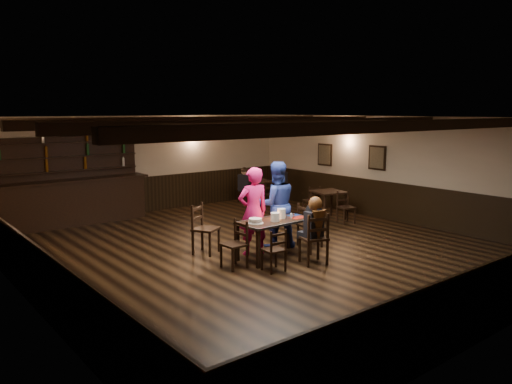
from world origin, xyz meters
TOP-DOWN VIEW (x-y plane):
  - ground at (0.00, 0.00)m, footprint 10.00×10.00m
  - room_shell at (0.01, 0.04)m, footprint 9.02×10.02m
  - dining_table at (-0.12, -0.67)m, footprint 1.48×0.77m
  - chair_near_left at (-0.67, -1.35)m, footprint 0.40×0.38m
  - chair_near_right at (0.19, -1.48)m, footprint 0.57×0.56m
  - chair_end_left at (-1.03, -0.69)m, footprint 0.40×0.42m
  - chair_end_right at (0.91, -0.51)m, footprint 0.47×0.48m
  - chair_far_pushed at (-1.04, 0.49)m, footprint 0.63×0.62m
  - woman_pink at (-0.29, -0.22)m, footprint 0.71×0.54m
  - man_blue at (0.42, -0.08)m, footprint 1.08×0.98m
  - seated_person at (0.21, -1.42)m, footprint 0.35×0.52m
  - cake at (-0.58, -0.66)m, footprint 0.31×0.31m
  - plate_stack_a at (-0.17, -0.75)m, footprint 0.17×0.17m
  - plate_stack_b at (0.09, -0.63)m, footprint 0.16×0.16m
  - tea_light at (-0.09, -0.57)m, footprint 0.05×0.05m
  - salt_shaker at (0.25, -0.74)m, footprint 0.04×0.04m
  - pepper_shaker at (0.32, -0.73)m, footprint 0.03×0.03m
  - drink_glass at (0.20, -0.55)m, footprint 0.07×0.07m
  - menu_red at (0.40, -0.78)m, footprint 0.33×0.23m
  - menu_blue at (0.47, -0.57)m, footprint 0.32×0.25m
  - bar_counter at (-2.24, 4.72)m, footprint 3.89×0.70m
  - back_table_a at (3.28, 1.11)m, footprint 0.91×0.91m
  - back_table_b at (3.03, 3.71)m, footprint 0.87×0.87m
  - bg_patron_left at (2.58, 3.84)m, footprint 0.32×0.40m
  - bg_patron_right at (3.90, 3.69)m, footprint 0.28×0.38m

SIDE VIEW (x-z plane):
  - ground at x=0.00m, z-range 0.00..0.00m
  - chair_near_left at x=-0.67m, z-range 0.07..0.84m
  - chair_end_left at x=-1.03m, z-range 0.07..0.95m
  - chair_end_right at x=0.91m, z-range 0.08..1.00m
  - chair_near_right at x=0.19m, z-range 0.08..1.06m
  - chair_far_pushed at x=-1.04m, z-range 0.08..1.09m
  - back_table_a at x=3.28m, z-range 0.27..1.02m
  - back_table_b at x=3.03m, z-range 0.27..1.02m
  - dining_table at x=-0.12m, z-range 0.29..1.04m
  - bar_counter at x=-2.24m, z-range -0.37..1.83m
  - menu_red at x=0.40m, z-range 0.75..0.76m
  - menu_blue at x=0.47m, z-range 0.75..0.76m
  - tea_light at x=-0.09m, z-range 0.75..0.80m
  - cake at x=-0.58m, z-range 0.75..0.84m
  - pepper_shaker at x=0.32m, z-range 0.75..0.84m
  - salt_shaker at x=0.25m, z-range 0.75..0.85m
  - drink_glass at x=0.20m, z-range 0.75..0.86m
  - bg_patron_right at x=3.90m, z-range 0.46..1.17m
  - bg_patron_left at x=2.58m, z-range 0.47..1.18m
  - plate_stack_a at x=-0.17m, z-range 0.75..0.92m
  - seated_person at x=0.21m, z-range 0.42..1.26m
  - plate_stack_b at x=0.09m, z-range 0.75..0.94m
  - woman_pink at x=-0.29m, z-range 0.00..1.75m
  - man_blue at x=0.42m, z-range 0.00..1.81m
  - room_shell at x=0.01m, z-range 0.39..3.10m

